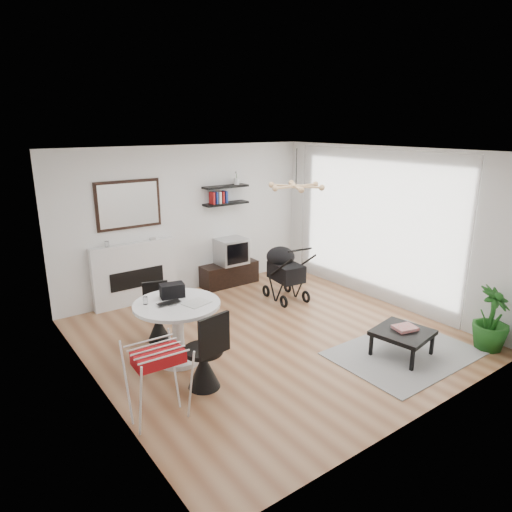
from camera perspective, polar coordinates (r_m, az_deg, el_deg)
floor at (r=6.92m, az=1.78°, el=-9.96°), size 5.00×5.00×0.00m
ceiling at (r=6.23m, az=2.00°, el=12.95°), size 5.00×5.00×0.00m
wall_back at (r=8.50m, az=-8.53°, el=4.47°), size 5.00×0.00×5.00m
wall_left at (r=5.35m, az=-19.81°, el=-3.32°), size 0.00×5.00×5.00m
wall_right at (r=8.18m, az=15.89°, el=3.56°), size 0.00×5.00×5.00m
sheer_curtain at (r=8.22m, az=14.36°, el=3.74°), size 0.04×3.60×2.60m
fireplace at (r=8.16m, az=-14.93°, el=-1.22°), size 1.50×0.17×2.16m
shelf_lower at (r=8.71m, az=-3.78°, el=6.56°), size 0.90×0.25×0.04m
shelf_upper at (r=8.67m, az=-3.82°, el=8.65°), size 0.90×0.25×0.04m
pendant_lamp at (r=6.95m, az=5.02°, el=8.68°), size 0.90×0.90×0.10m
tv_console at (r=8.98m, az=-3.34°, el=-2.25°), size 1.15×0.40×0.43m
crt_tv at (r=8.87m, az=-3.15°, el=0.64°), size 0.57×0.50×0.50m
dining_table at (r=6.12m, az=-9.76°, el=-8.23°), size 1.13×1.13×0.83m
laptop at (r=5.95m, az=-10.65°, el=-5.95°), size 0.31×0.20×0.02m
black_bag at (r=6.19m, az=-10.44°, el=-4.25°), size 0.35×0.25×0.19m
newspaper at (r=5.96m, az=-7.46°, el=-5.84°), size 0.37×0.33×0.01m
drinking_glass at (r=6.03m, az=-13.66°, el=-5.41°), size 0.06×0.06×0.10m
chair_far at (r=6.86m, az=-12.13°, el=-8.15°), size 0.44×0.45×0.85m
chair_near at (r=5.58m, az=-6.42°, el=-13.26°), size 0.48×0.50×0.99m
drying_rack at (r=5.04m, az=-12.10°, el=-15.20°), size 0.60×0.56×0.87m
stroller at (r=8.21m, az=3.56°, el=-2.31°), size 0.62×0.90×1.05m
rug at (r=6.75m, az=18.00°, el=-11.48°), size 1.93×1.40×0.01m
coffee_table at (r=6.55m, az=17.86°, el=-9.21°), size 0.80×0.80×0.35m
magazines at (r=6.58m, az=18.12°, el=-8.53°), size 0.34×0.29×0.04m
potted_plant at (r=7.17m, az=27.37°, el=-7.00°), size 0.58×0.58×0.90m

